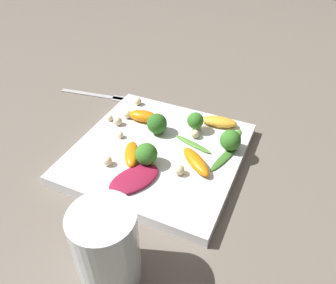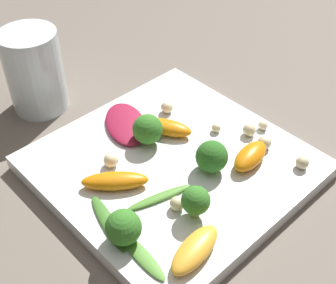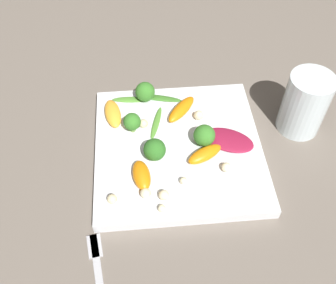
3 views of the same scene
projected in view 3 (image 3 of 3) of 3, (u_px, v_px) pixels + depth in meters
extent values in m
plane|color=#6B6056|center=(178.00, 152.00, 0.71)|extent=(2.40, 2.40, 0.00)
cube|color=white|center=(178.00, 149.00, 0.70)|extent=(0.29, 0.29, 0.02)
cylinder|color=silver|center=(305.00, 104.00, 0.70)|extent=(0.08, 0.08, 0.12)
cube|color=#B2B2B7|center=(94.00, 246.00, 0.59)|extent=(0.04, 0.03, 0.01)
ellipsoid|color=maroon|center=(228.00, 140.00, 0.69)|extent=(0.09, 0.10, 0.01)
ellipsoid|color=orange|center=(205.00, 154.00, 0.67)|extent=(0.05, 0.07, 0.02)
ellipsoid|color=orange|center=(142.00, 175.00, 0.64)|extent=(0.06, 0.04, 0.02)
ellipsoid|color=orange|center=(181.00, 109.00, 0.73)|extent=(0.07, 0.07, 0.02)
ellipsoid|color=#FCAD33|center=(113.00, 113.00, 0.73)|extent=(0.07, 0.04, 0.02)
cylinder|color=#84AD5B|center=(145.00, 98.00, 0.76)|extent=(0.01, 0.01, 0.01)
sphere|color=#387A28|center=(145.00, 92.00, 0.75)|extent=(0.04, 0.04, 0.04)
cylinder|color=#7A9E51|center=(155.00, 155.00, 0.67)|extent=(0.01, 0.01, 0.01)
sphere|color=#2D6B23|center=(155.00, 150.00, 0.66)|extent=(0.04, 0.04, 0.04)
cylinder|color=#7A9E51|center=(133.00, 128.00, 0.71)|extent=(0.01, 0.01, 0.02)
sphere|color=#387A28|center=(132.00, 122.00, 0.69)|extent=(0.03, 0.03, 0.03)
cylinder|color=#84AD5B|center=(203.00, 140.00, 0.69)|extent=(0.01, 0.01, 0.01)
sphere|color=#387A28|center=(204.00, 134.00, 0.68)|extent=(0.04, 0.04, 0.04)
ellipsoid|color=#518E33|center=(156.00, 123.00, 0.72)|extent=(0.08, 0.03, 0.01)
ellipsoid|color=#3D7528|center=(160.00, 98.00, 0.76)|extent=(0.04, 0.09, 0.00)
ellipsoid|color=#518E33|center=(131.00, 100.00, 0.76)|extent=(0.02, 0.07, 0.00)
sphere|color=beige|center=(162.00, 208.00, 0.60)|extent=(0.01, 0.01, 0.01)
sphere|color=beige|center=(164.00, 195.00, 0.62)|extent=(0.02, 0.02, 0.02)
sphere|color=beige|center=(199.00, 115.00, 0.72)|extent=(0.02, 0.02, 0.02)
sphere|color=beige|center=(146.00, 193.00, 0.62)|extent=(0.02, 0.02, 0.02)
sphere|color=beige|center=(144.00, 124.00, 0.71)|extent=(0.02, 0.02, 0.02)
sphere|color=beige|center=(226.00, 167.00, 0.65)|extent=(0.02, 0.02, 0.02)
sphere|color=beige|center=(182.00, 181.00, 0.64)|extent=(0.01, 0.01, 0.01)
sphere|color=beige|center=(112.00, 199.00, 0.61)|extent=(0.02, 0.02, 0.02)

